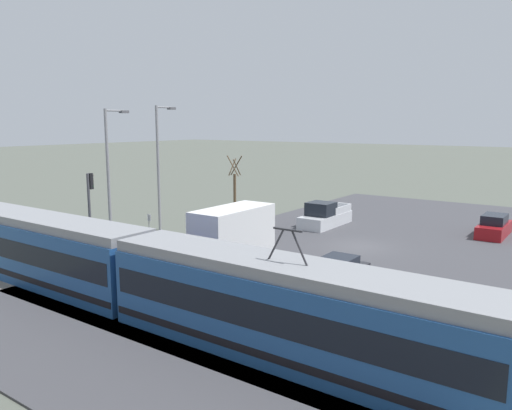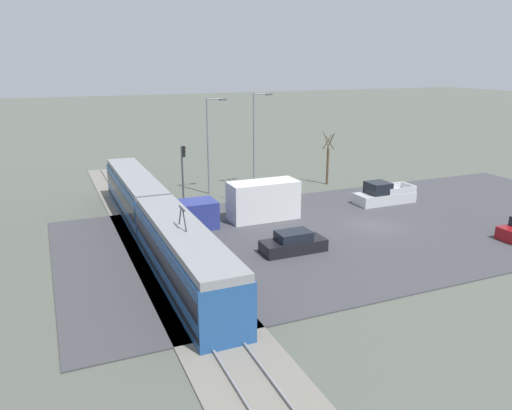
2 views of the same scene
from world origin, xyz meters
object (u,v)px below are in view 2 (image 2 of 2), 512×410
at_px(street_lamp_mid_block, 210,140).
at_px(pickup_truck, 383,195).
at_px(light_rail_tram, 155,220).
at_px(street_lamp_near_crossing, 256,135).
at_px(sedan_car_0, 293,243).
at_px(no_parking_sign, 229,186).
at_px(traffic_light_pole, 183,166).
at_px(box_truck, 248,204).
at_px(street_tree, 328,161).

bearing_deg(street_lamp_mid_block, pickup_truck, -126.07).
xyz_separation_m(light_rail_tram, street_lamp_near_crossing, (11.57, -12.45, 3.58)).
bearing_deg(light_rail_tram, street_lamp_near_crossing, -47.11).
height_order(sedan_car_0, no_parking_sign, no_parking_sign).
bearing_deg(traffic_light_pole, street_lamp_near_crossing, -74.29).
relative_size(box_truck, no_parking_sign, 4.56).
relative_size(pickup_truck, street_lamp_mid_block, 0.60).
bearing_deg(no_parking_sign, light_rail_tram, 135.43).
bearing_deg(box_truck, no_parking_sign, -7.89).
bearing_deg(pickup_truck, traffic_light_pole, 65.38).
distance_m(sedan_car_0, no_parking_sign, 14.12).
height_order(street_tree, street_lamp_mid_block, street_lamp_mid_block).
xyz_separation_m(pickup_truck, traffic_light_pole, (7.36, 16.06, 2.49)).
bearing_deg(street_tree, street_lamp_near_crossing, 79.96).
height_order(traffic_light_pole, street_tree, street_tree).
height_order(box_truck, street_tree, street_tree).
height_order(box_truck, pickup_truck, box_truck).
relative_size(traffic_light_pole, no_parking_sign, 2.47).
bearing_deg(sedan_car_0, traffic_light_pole, 12.83).
xyz_separation_m(street_tree, no_parking_sign, (-1.48, 11.20, -1.15)).
distance_m(street_lamp_mid_block, no_parking_sign, 4.73).
height_order(street_lamp_mid_block, no_parking_sign, street_lamp_mid_block).
height_order(pickup_truck, street_tree, street_tree).
xyz_separation_m(street_tree, street_lamp_near_crossing, (1.31, 7.39, 2.87)).
bearing_deg(traffic_light_pole, sedan_car_0, -167.17).
distance_m(box_truck, street_tree, 14.72).
distance_m(box_truck, pickup_truck, 12.93).
relative_size(box_truck, street_lamp_mid_block, 1.05).
height_order(sedan_car_0, traffic_light_pole, traffic_light_pole).
bearing_deg(sedan_car_0, pickup_truck, -60.13).
xyz_separation_m(light_rail_tram, sedan_car_0, (-5.31, -7.90, -1.05)).
bearing_deg(box_truck, pickup_truck, -90.00).
relative_size(pickup_truck, street_lamp_near_crossing, 0.58).
distance_m(light_rail_tram, street_lamp_near_crossing, 17.37).
xyz_separation_m(traffic_light_pole, street_lamp_near_crossing, (2.22, -7.89, 1.99)).
height_order(street_tree, no_parking_sign, street_tree).
height_order(pickup_truck, no_parking_sign, no_parking_sign).
relative_size(street_lamp_near_crossing, street_lamp_mid_block, 1.04).
relative_size(sedan_car_0, street_lamp_near_crossing, 0.46).
xyz_separation_m(box_truck, no_parking_sign, (6.78, -0.94, -0.22)).
bearing_deg(pickup_truck, box_truck, 90.00).
height_order(traffic_light_pole, no_parking_sign, traffic_light_pole).
distance_m(pickup_truck, street_tree, 8.46).
bearing_deg(street_tree, no_parking_sign, 97.55).
relative_size(traffic_light_pole, street_lamp_mid_block, 0.57).
bearing_deg(no_parking_sign, traffic_light_pole, 81.97).
distance_m(street_lamp_near_crossing, no_parking_sign, 6.21).
relative_size(light_rail_tram, traffic_light_pole, 5.72).
bearing_deg(sedan_car_0, no_parking_sign, -3.01).
relative_size(sedan_car_0, street_tree, 0.81).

